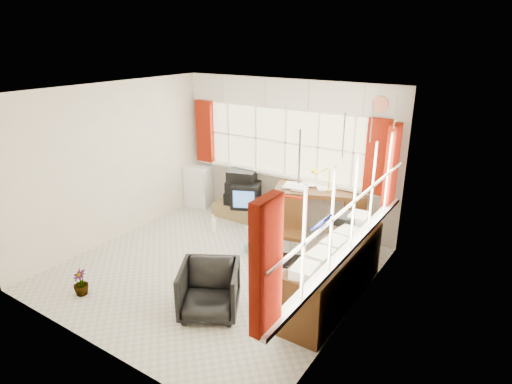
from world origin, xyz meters
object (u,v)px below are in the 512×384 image
(desk, at_px, (319,209))
(crt_tv, at_px, (246,195))
(task_chair, at_px, (292,228))
(tv_bench, at_px, (251,213))
(credenza, at_px, (335,272))
(radiator, at_px, (260,250))
(mini_fridge, at_px, (200,185))
(office_chair, at_px, (209,290))
(desk_lamp, at_px, (329,175))

(desk, height_order, crt_tv, desk)
(task_chair, relative_size, tv_bench, 0.69)
(credenza, bearing_deg, radiator, 167.67)
(radiator, height_order, mini_fridge, mini_fridge)
(task_chair, distance_m, radiator, 0.56)
(task_chair, bearing_deg, radiator, -132.03)
(radiator, height_order, credenza, credenza)
(desk, height_order, radiator, desk)
(desk, xyz_separation_m, credenza, (0.97, -1.60, -0.07))
(task_chair, height_order, mini_fridge, task_chair)
(desk, height_order, mini_fridge, desk)
(radiator, relative_size, crt_tv, 0.85)
(task_chair, xyz_separation_m, radiator, (-0.32, -0.35, -0.30))
(desk, relative_size, radiator, 3.03)
(office_chair, bearing_deg, mini_fridge, 101.70)
(desk, distance_m, radiator, 1.38)
(desk_lamp, xyz_separation_m, crt_tv, (-1.53, -0.08, -0.63))
(office_chair, bearing_deg, desk_lamp, 52.83)
(task_chair, xyz_separation_m, credenza, (0.96, -0.63, -0.12))
(desk_lamp, relative_size, radiator, 0.73)
(desk_lamp, height_order, task_chair, desk_lamp)
(tv_bench, bearing_deg, task_chair, -33.93)
(tv_bench, xyz_separation_m, crt_tv, (-0.07, -0.05, 0.35))
(office_chair, relative_size, mini_fridge, 0.88)
(radiator, bearing_deg, crt_tv, 131.93)
(desk_lamp, xyz_separation_m, tv_bench, (-1.47, -0.03, -0.98))
(tv_bench, height_order, mini_fridge, mini_fridge)
(crt_tv, xyz_separation_m, mini_fridge, (-1.18, 0.13, -0.08))
(tv_bench, distance_m, mini_fridge, 1.28)
(credenza, distance_m, crt_tv, 2.77)
(tv_bench, bearing_deg, credenza, -33.71)
(crt_tv, bearing_deg, desk_lamp, 3.10)
(tv_bench, bearing_deg, desk, 3.50)
(desk_lamp, bearing_deg, mini_fridge, 179.03)
(office_chair, bearing_deg, tv_bench, 83.68)
(desk, relative_size, credenza, 0.80)
(office_chair, relative_size, credenza, 0.35)
(desk_lamp, height_order, office_chair, desk_lamp)
(mini_fridge, bearing_deg, tv_bench, -3.66)
(task_chair, height_order, tv_bench, task_chair)
(desk_lamp, distance_m, radiator, 1.62)
(desk, height_order, task_chair, task_chair)
(radiator, bearing_deg, office_chair, -83.93)
(task_chair, height_order, credenza, task_chair)
(desk, relative_size, crt_tv, 2.56)
(desk, xyz_separation_m, radiator, (-0.30, -1.32, -0.25))
(credenza, xyz_separation_m, mini_fridge, (-3.53, 1.60, -0.00))
(credenza, height_order, crt_tv, credenza)
(credenza, distance_m, mini_fridge, 3.87)
(task_chair, bearing_deg, credenza, -33.39)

